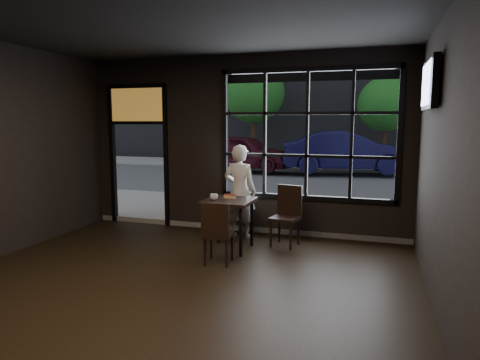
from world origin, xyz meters
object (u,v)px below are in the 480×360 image
(chair_near, at_px, (218,232))
(navy_car, at_px, (346,152))
(man, at_px, (240,191))
(cafe_table, at_px, (229,224))

(chair_near, height_order, navy_car, navy_car)
(chair_near, distance_m, man, 1.50)
(cafe_table, bearing_deg, navy_car, 84.12)
(chair_near, bearing_deg, man, -89.26)
(cafe_table, xyz_separation_m, chair_near, (0.08, -0.69, 0.05))
(cafe_table, distance_m, man, 0.87)
(cafe_table, relative_size, navy_car, 0.17)
(cafe_table, height_order, chair_near, chair_near)
(chair_near, xyz_separation_m, navy_car, (1.04, 10.91, 0.42))
(man, bearing_deg, chair_near, 102.60)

